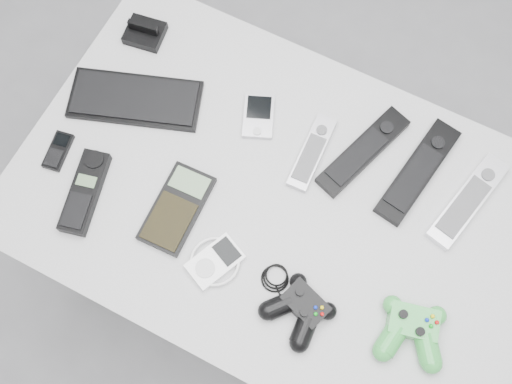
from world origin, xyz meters
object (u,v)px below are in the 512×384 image
at_px(pda_keyboard, 135,99).
at_px(mp3_player, 215,261).
at_px(remote_silver_a, 312,152).
at_px(calculator, 177,208).
at_px(cordless_handset, 85,192).
at_px(remote_black_b, 418,171).
at_px(controller_green, 412,329).
at_px(remote_silver_b, 468,200).
at_px(controller_black, 301,309).
at_px(desk, 279,209).
at_px(mobile_phone, 58,151).
at_px(remote_black_a, 363,151).
at_px(pda, 258,117).

bearing_deg(pda_keyboard, mp3_player, -55.96).
xyz_separation_m(remote_silver_a, calculator, (-0.20, -0.24, -0.00)).
relative_size(cordless_handset, mp3_player, 1.66).
bearing_deg(remote_black_b, controller_green, -61.14).
xyz_separation_m(remote_silver_b, cordless_handset, (-0.73, -0.35, 0.00)).
distance_m(controller_black, controller_green, 0.22).
bearing_deg(controller_green, remote_silver_b, 75.43).
relative_size(remote_black_b, mp3_player, 2.34).
distance_m(mp3_player, controller_green, 0.41).
distance_m(desk, pda_keyboard, 0.40).
bearing_deg(pda_keyboard, mobile_phone, -134.67).
distance_m(remote_silver_b, calculator, 0.61).
bearing_deg(desk, cordless_handset, -154.85).
distance_m(remote_black_a, remote_black_b, 0.12).
xyz_separation_m(pda, remote_black_a, (0.24, 0.03, 0.00)).
xyz_separation_m(pda_keyboard, controller_black, (0.53, -0.25, 0.01)).
bearing_deg(controller_black, calculator, -174.31).
distance_m(remote_black_b, remote_silver_b, 0.12).
bearing_deg(remote_black_a, pda, -155.01).
xyz_separation_m(desk, remote_black_a, (0.11, 0.18, 0.08)).
bearing_deg(controller_black, remote_black_b, 93.89).
xyz_separation_m(remote_silver_a, remote_black_b, (0.22, 0.06, 0.00)).
bearing_deg(remote_silver_b, remote_black_a, -167.56).
xyz_separation_m(pda_keyboard, controller_green, (0.74, -0.19, 0.01)).
relative_size(remote_silver_b, cordless_handset, 1.29).
bearing_deg(pda_keyboard, remote_silver_b, -11.27).
relative_size(pda_keyboard, remote_silver_b, 1.24).
xyz_separation_m(remote_black_a, calculator, (-0.30, -0.29, -0.00)).
height_order(remote_black_a, mobile_phone, remote_black_a).
height_order(remote_silver_a, cordless_handset, cordless_handset).
bearing_deg(remote_silver_b, mp3_player, -126.05).
distance_m(cordless_handset, calculator, 0.20).
xyz_separation_m(remote_black_b, cordless_handset, (-0.61, -0.36, 0.00)).
height_order(desk, remote_silver_a, remote_silver_a).
distance_m(remote_silver_a, remote_black_b, 0.23).
bearing_deg(calculator, mp3_player, -29.24).
bearing_deg(calculator, remote_black_b, 33.94).
bearing_deg(pda_keyboard, controller_black, -45.26).
distance_m(pda_keyboard, mp3_player, 0.41).
height_order(pda_keyboard, cordless_handset, cordless_handset).
bearing_deg(mp3_player, remote_black_a, 88.49).
xyz_separation_m(remote_black_b, remote_silver_b, (0.12, -0.01, -0.00)).
relative_size(desk, calculator, 5.99).
distance_m(pda, mobile_phone, 0.44).
distance_m(cordless_handset, controller_black, 0.51).
bearing_deg(mp3_player, controller_black, 21.51).
distance_m(pda, cordless_handset, 0.41).
relative_size(remote_silver_a, calculator, 0.96).
relative_size(desk, pda, 10.96).
relative_size(pda, mp3_player, 0.93).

